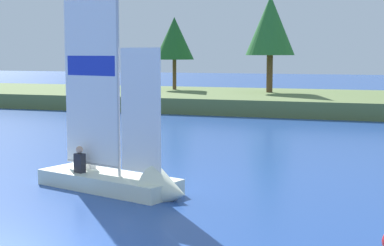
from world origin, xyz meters
The scene contains 4 objects.
shore_bank centered at (0.00, 31.94, 0.49)m, with size 80.00×12.56×0.98m, color #5B703D.
shoreline_tree_left centered at (-9.42, 34.15, 4.81)m, with size 2.95×2.95×5.43m.
shoreline_tree_midleft centered at (-1.94, 33.21, 5.61)m, with size 3.42×3.42×6.73m.
sailboat centered at (-0.11, 5.92, 0.48)m, with size 4.91×2.64×6.43m.
Camera 1 is at (6.62, -8.37, 3.71)m, focal length 56.12 mm.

